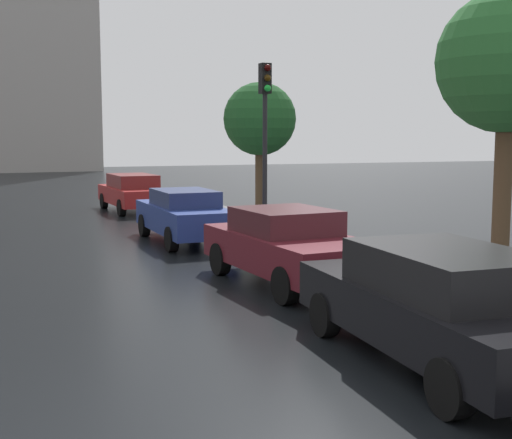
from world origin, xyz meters
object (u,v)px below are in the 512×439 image
street_tree_near (260,120)px  car_maroon_mid_road (288,245)px  traffic_light (265,119)px  car_red_behind_camera (132,192)px  street_tree_mid (508,64)px  car_black_far_lane (441,303)px  car_blue_near_kerb (184,215)px

street_tree_near → car_maroon_mid_road: bearing=-109.1°
traffic_light → street_tree_near: bearing=69.3°
car_red_behind_camera → street_tree_mid: size_ratio=0.81×
car_maroon_mid_road → traffic_light: bearing=69.1°
street_tree_mid → car_red_behind_camera: bearing=105.4°
car_red_behind_camera → car_black_far_lane: size_ratio=0.98×
car_blue_near_kerb → car_red_behind_camera: (0.25, 8.17, 0.00)m
car_maroon_mid_road → street_tree_mid: bearing=-21.1°
car_blue_near_kerb → car_red_behind_camera: size_ratio=0.98×
car_maroon_mid_road → traffic_light: size_ratio=0.97×
car_blue_near_kerb → traffic_light: size_ratio=0.99×
car_blue_near_kerb → street_tree_mid: street_tree_mid is taller
traffic_light → street_tree_near: 6.99m
car_maroon_mid_road → street_tree_near: bearing=66.6°
car_blue_near_kerb → car_red_behind_camera: bearing=87.5°
car_black_far_lane → street_tree_mid: size_ratio=0.83×
street_tree_mid → car_black_far_lane: bearing=-138.1°
car_blue_near_kerb → street_tree_mid: bearing=-58.6°
car_blue_near_kerb → car_maroon_mid_road: car_maroon_mid_road is taller
car_blue_near_kerb → car_maroon_mid_road: size_ratio=1.01×
car_blue_near_kerb → car_black_far_lane: (0.26, -10.80, 0.03)m
car_maroon_mid_road → street_tree_near: 11.77m
traffic_light → car_blue_near_kerb: bearing=138.1°
car_maroon_mid_road → car_black_far_lane: size_ratio=0.94×
car_black_far_lane → traffic_light: bearing=83.9°
car_maroon_mid_road → street_tree_mid: (4.00, -1.21, 3.43)m
car_maroon_mid_road → car_red_behind_camera: size_ratio=0.96×
traffic_light → street_tree_mid: street_tree_mid is taller
car_black_far_lane → street_tree_near: street_tree_near is taller
traffic_light → car_maroon_mid_road: bearing=-106.6°
car_red_behind_camera → street_tree_near: (3.94, -3.17, 2.67)m
car_blue_near_kerb → street_tree_near: size_ratio=0.94×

